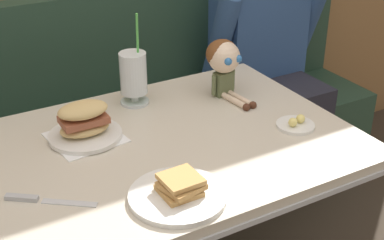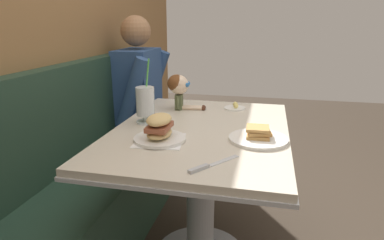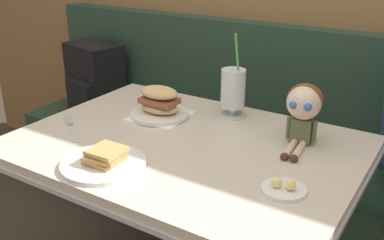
% 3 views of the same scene
% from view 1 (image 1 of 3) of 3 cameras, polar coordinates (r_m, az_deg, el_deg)
% --- Properties ---
extents(booth_bench, '(2.60, 0.48, 1.00)m').
position_cam_1_polar(booth_bench, '(2.35, -9.49, -4.27)').
color(booth_bench, '#233D2D').
rests_on(booth_bench, ground).
extents(diner_table, '(1.11, 0.81, 0.74)m').
position_cam_1_polar(diner_table, '(1.74, -2.46, -7.81)').
color(diner_table, beige).
rests_on(diner_table, ground).
extents(toast_plate, '(0.25, 0.25, 0.06)m').
position_cam_1_polar(toast_plate, '(1.38, -1.41, -7.54)').
color(toast_plate, white).
rests_on(toast_plate, diner_table).
extents(milkshake_glass, '(0.10, 0.10, 0.32)m').
position_cam_1_polar(milkshake_glass, '(1.83, -6.09, 4.59)').
color(milkshake_glass, silver).
rests_on(milkshake_glass, diner_table).
extents(sandwich_plate, '(0.22, 0.22, 0.12)m').
position_cam_1_polar(sandwich_plate, '(1.66, -11.11, -0.43)').
color(sandwich_plate, white).
rests_on(sandwich_plate, diner_table).
extents(butter_saucer, '(0.12, 0.12, 0.04)m').
position_cam_1_polar(butter_saucer, '(1.74, 10.69, -0.42)').
color(butter_saucer, white).
rests_on(butter_saucer, diner_table).
extents(butter_knife, '(0.20, 0.16, 0.01)m').
position_cam_1_polar(butter_knife, '(1.43, -15.98, -7.89)').
color(butter_knife, silver).
rests_on(butter_knife, diner_table).
extents(seated_doll, '(0.12, 0.22, 0.20)m').
position_cam_1_polar(seated_doll, '(1.88, 3.34, 6.23)').
color(seated_doll, '#5B6642').
rests_on(seated_doll, diner_table).
extents(diner_patron, '(0.55, 0.48, 0.81)m').
position_cam_1_polar(diner_patron, '(2.46, 7.32, 8.25)').
color(diner_patron, '#2D4C7F').
rests_on(diner_patron, booth_bench).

